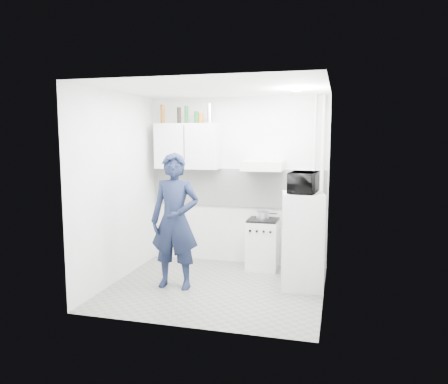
# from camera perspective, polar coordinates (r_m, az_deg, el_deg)

# --- Properties ---
(floor) EXTENTS (2.80, 2.80, 0.00)m
(floor) POSITION_cam_1_polar(r_m,az_deg,el_deg) (5.95, -1.09, -12.38)
(floor) COLOR #5B5A4E
(floor) RESTS_ON ground
(ceiling) EXTENTS (2.80, 2.80, 0.00)m
(ceiling) POSITION_cam_1_polar(r_m,az_deg,el_deg) (5.63, -1.16, 13.37)
(ceiling) COLOR white
(ceiling) RESTS_ON wall_back
(wall_back) EXTENTS (2.80, 0.00, 2.80)m
(wall_back) POSITION_cam_1_polar(r_m,az_deg,el_deg) (6.85, 1.74, 1.41)
(wall_back) COLOR silver
(wall_back) RESTS_ON floor
(wall_left) EXTENTS (0.00, 2.60, 2.60)m
(wall_left) POSITION_cam_1_polar(r_m,az_deg,el_deg) (6.18, -13.72, 0.55)
(wall_left) COLOR silver
(wall_left) RESTS_ON floor
(wall_right) EXTENTS (0.00, 2.60, 2.60)m
(wall_right) POSITION_cam_1_polar(r_m,az_deg,el_deg) (5.44, 13.22, -0.34)
(wall_right) COLOR silver
(wall_right) RESTS_ON floor
(person) EXTENTS (0.67, 0.45, 1.79)m
(person) POSITION_cam_1_polar(r_m,az_deg,el_deg) (5.78, -6.43, -3.78)
(person) COLOR #141B32
(person) RESTS_ON floor
(stove) EXTENTS (0.46, 0.46, 0.74)m
(stove) POSITION_cam_1_polar(r_m,az_deg,el_deg) (6.68, 5.09, -6.88)
(stove) COLOR silver
(stove) RESTS_ON floor
(fridge) EXTENTS (0.60, 0.60, 1.27)m
(fridge) POSITION_cam_1_polar(r_m,az_deg,el_deg) (5.87, 10.17, -6.28)
(fridge) COLOR white
(fridge) RESTS_ON floor
(stove_top) EXTENTS (0.44, 0.44, 0.03)m
(stove_top) POSITION_cam_1_polar(r_m,az_deg,el_deg) (6.60, 5.12, -3.65)
(stove_top) COLOR black
(stove_top) RESTS_ON stove
(saucepan) EXTENTS (0.19, 0.19, 0.11)m
(saucepan) POSITION_cam_1_polar(r_m,az_deg,el_deg) (6.62, 5.09, -3.03)
(saucepan) COLOR silver
(saucepan) RESTS_ON stove_top
(microwave) EXTENTS (0.52, 0.38, 0.27)m
(microwave) POSITION_cam_1_polar(r_m,az_deg,el_deg) (5.74, 10.35, 1.23)
(microwave) COLOR black
(microwave) RESTS_ON fridge
(bottle_a) EXTENTS (0.07, 0.07, 0.30)m
(bottle_a) POSITION_cam_1_polar(r_m,az_deg,el_deg) (7.01, -8.02, 10.05)
(bottle_a) COLOR brown
(bottle_a) RESTS_ON upper_cabinet
(bottle_c) EXTENTS (0.06, 0.06, 0.25)m
(bottle_c) POSITION_cam_1_polar(r_m,az_deg,el_deg) (6.91, -5.90, 9.93)
(bottle_c) COLOR black
(bottle_c) RESTS_ON upper_cabinet
(bottle_d) EXTENTS (0.06, 0.06, 0.27)m
(bottle_d) POSITION_cam_1_polar(r_m,az_deg,el_deg) (6.87, -4.93, 10.03)
(bottle_d) COLOR #144C1E
(bottle_d) RESTS_ON upper_cabinet
(canister_a) EXTENTS (0.07, 0.07, 0.18)m
(canister_a) POSITION_cam_1_polar(r_m,az_deg,el_deg) (6.81, -3.61, 9.71)
(canister_a) COLOR #144C1E
(canister_a) RESTS_ON upper_cabinet
(canister_b) EXTENTS (0.08, 0.08, 0.15)m
(canister_b) POSITION_cam_1_polar(r_m,az_deg,el_deg) (6.79, -3.05, 9.60)
(canister_b) COLOR brown
(canister_b) RESTS_ON upper_cabinet
(bottle_e) EXTENTS (0.07, 0.07, 0.30)m
(bottle_e) POSITION_cam_1_polar(r_m,az_deg,el_deg) (6.75, -1.93, 10.24)
(bottle_e) COLOR silver
(bottle_e) RESTS_ON upper_cabinet
(upper_cabinet) EXTENTS (1.00, 0.35, 0.70)m
(upper_cabinet) POSITION_cam_1_polar(r_m,az_deg,el_deg) (6.86, -4.72, 6.00)
(upper_cabinet) COLOR white
(upper_cabinet) RESTS_ON wall_back
(range_hood) EXTENTS (0.60, 0.50, 0.14)m
(range_hood) POSITION_cam_1_polar(r_m,az_deg,el_deg) (6.49, 5.13, 3.45)
(range_hood) COLOR silver
(range_hood) RESTS_ON wall_back
(backsplash) EXTENTS (2.74, 0.03, 0.60)m
(backsplash) POSITION_cam_1_polar(r_m,az_deg,el_deg) (6.85, 1.71, 0.56)
(backsplash) COLOR white
(backsplash) RESTS_ON wall_back
(pipe_a) EXTENTS (0.05, 0.05, 2.60)m
(pipe_a) POSITION_cam_1_polar(r_m,az_deg,el_deg) (6.60, 12.65, 1.01)
(pipe_a) COLOR silver
(pipe_a) RESTS_ON floor
(pipe_b) EXTENTS (0.04, 0.04, 2.60)m
(pipe_b) POSITION_cam_1_polar(r_m,az_deg,el_deg) (6.61, 11.61, 1.04)
(pipe_b) COLOR silver
(pipe_b) RESTS_ON floor
(ceiling_spot_fixture) EXTENTS (0.10, 0.10, 0.02)m
(ceiling_spot_fixture) POSITION_cam_1_polar(r_m,az_deg,el_deg) (5.64, 9.50, 12.96)
(ceiling_spot_fixture) COLOR white
(ceiling_spot_fixture) RESTS_ON ceiling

